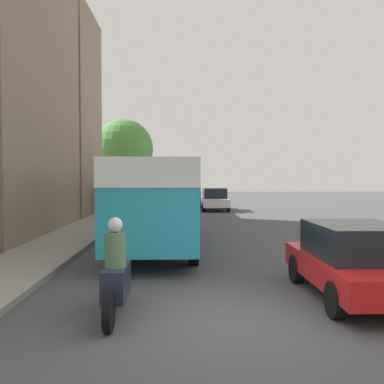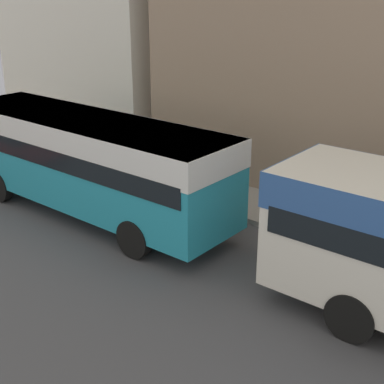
# 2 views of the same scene
# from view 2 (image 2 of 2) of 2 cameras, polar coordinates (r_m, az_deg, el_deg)

# --- Properties ---
(sidewalk) EXTENTS (2.20, 120.00, 0.15)m
(sidewalk) POSITION_cam_2_polar(r_m,az_deg,el_deg) (23.85, -16.38, 5.18)
(sidewalk) COLOR gray
(sidewalk) RESTS_ON ground_plane
(bus_lead) EXTENTS (2.50, 9.52, 2.88)m
(bus_lead) POSITION_cam_2_polar(r_m,az_deg,el_deg) (15.57, -11.17, 4.12)
(bus_lead) COLOR teal
(bus_lead) RESTS_ON ground_plane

